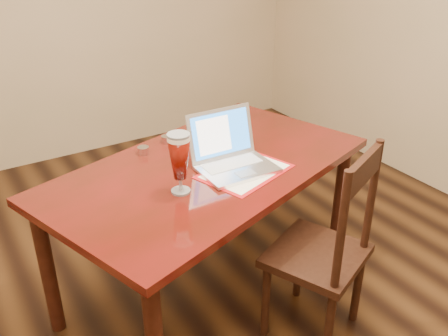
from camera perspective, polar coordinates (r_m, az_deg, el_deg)
dining_table at (r=2.51m, az=-1.83°, el=-1.44°), size 1.83×1.37×1.05m
dining_chair at (r=2.40m, az=11.37°, el=-9.40°), size 0.56×0.55×1.02m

